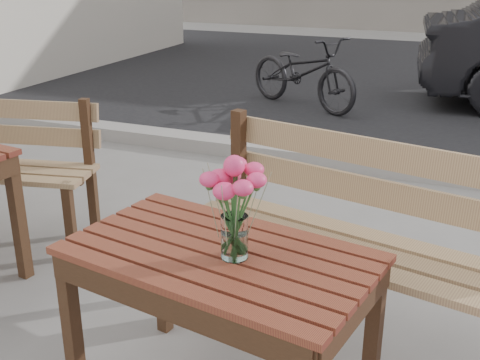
# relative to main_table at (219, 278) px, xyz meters

# --- Properties ---
(street) EXTENTS (30.00, 8.12, 0.12)m
(street) POSITION_rel_main_table_xyz_m (0.22, 4.98, -0.53)
(street) COLOR black
(street) RESTS_ON ground
(main_table) EXTENTS (1.18, 0.81, 0.67)m
(main_table) POSITION_rel_main_table_xyz_m (0.00, 0.00, 0.00)
(main_table) COLOR #571D17
(main_table) RESTS_ON ground
(main_bench) EXTENTS (1.63, 0.78, 0.97)m
(main_bench) POSITION_rel_main_table_xyz_m (0.40, 0.63, 0.03)
(main_bench) COLOR #8C6848
(main_bench) RESTS_ON ground
(main_vase) EXTENTS (0.20, 0.20, 0.37)m
(main_vase) POSITION_rel_main_table_xyz_m (0.07, -0.02, 0.34)
(main_vase) COLOR white
(main_vase) RESTS_ON main_table
(bicycle) EXTENTS (1.63, 1.18, 0.81)m
(bicycle) POSITION_rel_main_table_xyz_m (-1.12, 4.78, -0.15)
(bicycle) COLOR black
(bicycle) RESTS_ON ground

